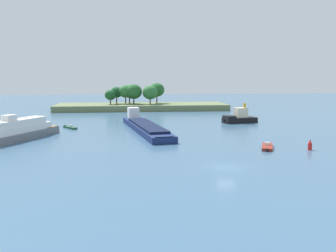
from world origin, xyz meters
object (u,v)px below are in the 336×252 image
object	(u,v)px
white_riverboat	(19,131)
small_motorboat	(267,147)
cargo_barge	(145,126)
fishing_skiff	(70,127)
channel_buoy_red	(310,145)
tugboat	(239,118)

from	to	relation	value
white_riverboat	small_motorboat	bearing A→B (deg)	-16.98
cargo_barge	fishing_skiff	bearing A→B (deg)	163.18
small_motorboat	cargo_barge	xyz separation A→B (m)	(-20.33, 23.23, 0.69)
white_riverboat	cargo_barge	bearing A→B (deg)	20.30
small_motorboat	channel_buoy_red	distance (m)	7.01
fishing_skiff	small_motorboat	bearing A→B (deg)	-36.95
white_riverboat	fishing_skiff	size ratio (longest dim) A/B	4.16
cargo_barge	white_riverboat	bearing A→B (deg)	-159.70
white_riverboat	channel_buoy_red	xyz separation A→B (m)	(52.18, -16.08, -0.95)
white_riverboat	fishing_skiff	world-z (taller)	white_riverboat
cargo_barge	channel_buoy_red	distance (m)	37.05
small_motorboat	channel_buoy_red	world-z (taller)	channel_buoy_red
fishing_skiff	channel_buoy_red	world-z (taller)	channel_buoy_red
white_riverboat	channel_buoy_red	bearing A→B (deg)	-17.13
cargo_barge	fishing_skiff	distance (m)	18.45
white_riverboat	channel_buoy_red	distance (m)	54.61
small_motorboat	cargo_barge	distance (m)	30.87
white_riverboat	tugboat	bearing A→B (deg)	22.01
tugboat	fishing_skiff	world-z (taller)	tugboat
white_riverboat	cargo_barge	world-z (taller)	white_riverboat
cargo_barge	tugboat	bearing A→B (deg)	23.63
cargo_barge	channel_buoy_red	size ratio (longest dim) A/B	18.30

